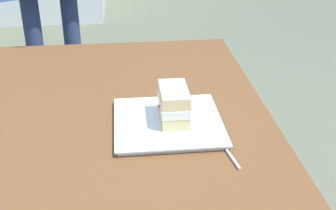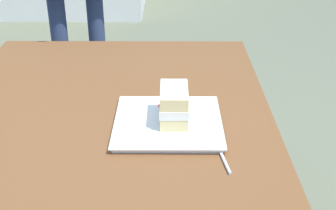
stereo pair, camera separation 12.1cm
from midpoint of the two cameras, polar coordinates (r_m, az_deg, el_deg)
The scene contains 4 objects.
patio_table at distance 1.36m, azimuth -10.63°, elevation -4.93°, with size 1.22×0.96×0.69m.
dessert_plate at distance 1.24m, azimuth -2.80°, elevation -2.32°, with size 0.29×0.29×0.02m.
cake_slice at distance 1.22m, azimuth -2.12°, elevation 0.02°, with size 0.13×0.08×0.09m.
dessert_fork at distance 1.15m, azimuth 4.11°, elevation -5.38°, with size 0.17×0.04×0.01m.
Camera 1 is at (1.14, 0.07, 1.31)m, focal length 48.55 mm.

